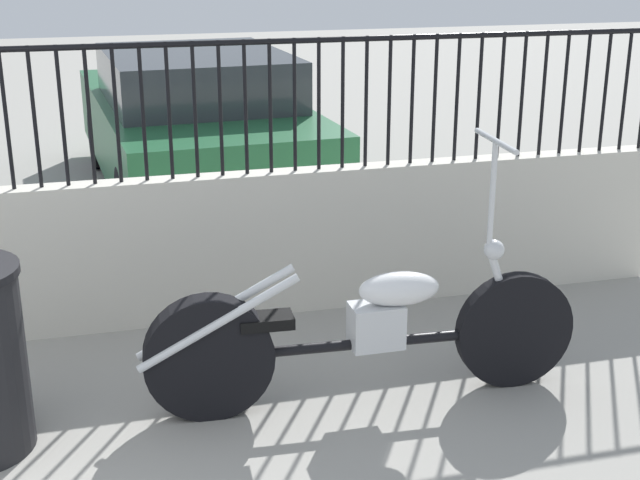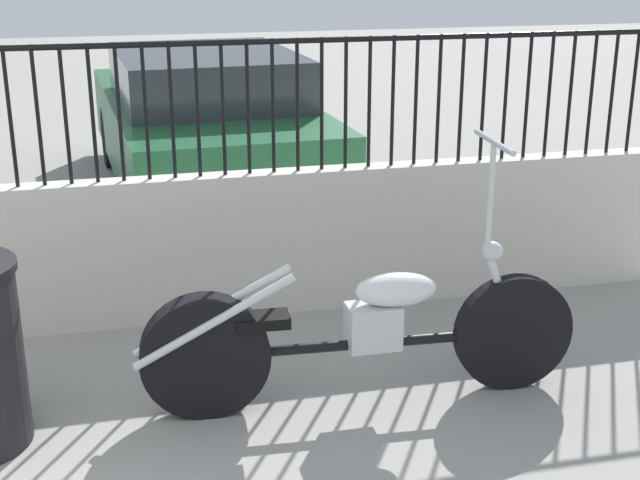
% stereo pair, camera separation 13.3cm
% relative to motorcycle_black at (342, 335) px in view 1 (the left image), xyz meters
% --- Properties ---
extents(motorcycle_black, '(2.38, 0.52, 1.42)m').
position_rel_motorcycle_black_xyz_m(motorcycle_black, '(0.00, 0.00, 0.00)').
color(motorcycle_black, black).
rests_on(motorcycle_black, ground_plane).
extents(car_green, '(2.04, 4.38, 1.38)m').
position_rel_motorcycle_black_xyz_m(car_green, '(-0.23, 4.27, 0.31)').
color(car_green, black).
rests_on(car_green, ground_plane).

